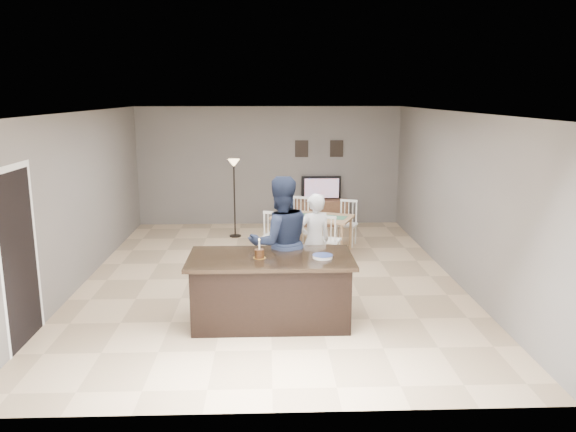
{
  "coord_description": "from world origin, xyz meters",
  "views": [
    {
      "loc": [
        -0.03,
        -8.82,
        2.97
      ],
      "look_at": [
        0.28,
        -0.3,
        1.11
      ],
      "focal_mm": 35.0,
      "sensor_mm": 36.0,
      "label": 1
    }
  ],
  "objects_px": {
    "floor_lamp": "(234,177)",
    "plate_stack": "(323,256)",
    "woman": "(314,241)",
    "dining_table": "(313,222)",
    "tv_console": "(321,213)",
    "television": "(321,188)",
    "kitchen_island": "(271,289)",
    "man": "(280,243)",
    "birthday_cake": "(259,253)"
  },
  "relations": [
    {
      "from": "tv_console",
      "to": "plate_stack",
      "type": "height_order",
      "value": "plate_stack"
    },
    {
      "from": "television",
      "to": "man",
      "type": "bearing_deg",
      "value": 78.23
    },
    {
      "from": "tv_console",
      "to": "dining_table",
      "type": "distance_m",
      "value": 2.21
    },
    {
      "from": "television",
      "to": "woman",
      "type": "bearing_deg",
      "value": 83.13
    },
    {
      "from": "kitchen_island",
      "to": "television",
      "type": "bearing_deg",
      "value": 77.99
    },
    {
      "from": "woman",
      "to": "man",
      "type": "relative_size",
      "value": 0.8
    },
    {
      "from": "birthday_cake",
      "to": "plate_stack",
      "type": "bearing_deg",
      "value": -2.16
    },
    {
      "from": "kitchen_island",
      "to": "tv_console",
      "type": "height_order",
      "value": "kitchen_island"
    },
    {
      "from": "woman",
      "to": "man",
      "type": "xyz_separation_m",
      "value": [
        -0.54,
        -0.8,
        0.19
      ]
    },
    {
      "from": "plate_stack",
      "to": "floor_lamp",
      "type": "height_order",
      "value": "floor_lamp"
    },
    {
      "from": "birthday_cake",
      "to": "television",
      "type": "bearing_deg",
      "value": 76.71
    },
    {
      "from": "kitchen_island",
      "to": "dining_table",
      "type": "xyz_separation_m",
      "value": [
        0.82,
        3.41,
        0.12
      ]
    },
    {
      "from": "television",
      "to": "dining_table",
      "type": "xyz_separation_m",
      "value": [
        -0.38,
        -2.23,
        -0.29
      ]
    },
    {
      "from": "tv_console",
      "to": "birthday_cake",
      "type": "relative_size",
      "value": 4.67
    },
    {
      "from": "television",
      "to": "birthday_cake",
      "type": "distance_m",
      "value": 5.85
    },
    {
      "from": "woman",
      "to": "birthday_cake",
      "type": "height_order",
      "value": "woman"
    },
    {
      "from": "man",
      "to": "birthday_cake",
      "type": "distance_m",
      "value": 0.67
    },
    {
      "from": "tv_console",
      "to": "woman",
      "type": "distance_m",
      "value": 4.27
    },
    {
      "from": "television",
      "to": "woman",
      "type": "relative_size",
      "value": 0.61
    },
    {
      "from": "woman",
      "to": "floor_lamp",
      "type": "bearing_deg",
      "value": -86.25
    },
    {
      "from": "man",
      "to": "birthday_cake",
      "type": "bearing_deg",
      "value": 50.67
    },
    {
      "from": "tv_console",
      "to": "floor_lamp",
      "type": "height_order",
      "value": "floor_lamp"
    },
    {
      "from": "tv_console",
      "to": "birthday_cake",
      "type": "distance_m",
      "value": 5.82
    },
    {
      "from": "floor_lamp",
      "to": "plate_stack",
      "type": "bearing_deg",
      "value": -73.34
    },
    {
      "from": "floor_lamp",
      "to": "television",
      "type": "bearing_deg",
      "value": 28.3
    },
    {
      "from": "tv_console",
      "to": "man",
      "type": "height_order",
      "value": "man"
    },
    {
      "from": "plate_stack",
      "to": "man",
      "type": "bearing_deg",
      "value": 129.81
    },
    {
      "from": "man",
      "to": "floor_lamp",
      "type": "xyz_separation_m",
      "value": [
        -0.87,
        4.05,
        0.34
      ]
    },
    {
      "from": "kitchen_island",
      "to": "birthday_cake",
      "type": "xyz_separation_m",
      "value": [
        -0.15,
        -0.06,
        0.51
      ]
    },
    {
      "from": "man",
      "to": "dining_table",
      "type": "xyz_separation_m",
      "value": [
        0.68,
        2.86,
        -0.36
      ]
    },
    {
      "from": "kitchen_island",
      "to": "floor_lamp",
      "type": "xyz_separation_m",
      "value": [
        -0.73,
        4.6,
        0.83
      ]
    },
    {
      "from": "floor_lamp",
      "to": "tv_console",
      "type": "bearing_deg",
      "value": 26.66
    },
    {
      "from": "tv_console",
      "to": "dining_table",
      "type": "relative_size",
      "value": 0.58
    },
    {
      "from": "kitchen_island",
      "to": "plate_stack",
      "type": "distance_m",
      "value": 0.82
    },
    {
      "from": "kitchen_island",
      "to": "man",
      "type": "xyz_separation_m",
      "value": [
        0.14,
        0.55,
        0.48
      ]
    },
    {
      "from": "television",
      "to": "woman",
      "type": "height_order",
      "value": "woman"
    },
    {
      "from": "woman",
      "to": "man",
      "type": "height_order",
      "value": "man"
    },
    {
      "from": "plate_stack",
      "to": "floor_lamp",
      "type": "distance_m",
      "value": 4.9
    },
    {
      "from": "television",
      "to": "kitchen_island",
      "type": "bearing_deg",
      "value": 77.99
    },
    {
      "from": "woman",
      "to": "dining_table",
      "type": "distance_m",
      "value": 2.08
    },
    {
      "from": "kitchen_island",
      "to": "television",
      "type": "relative_size",
      "value": 2.35
    },
    {
      "from": "tv_console",
      "to": "woman",
      "type": "xyz_separation_m",
      "value": [
        -0.52,
        -4.22,
        0.45
      ]
    },
    {
      "from": "television",
      "to": "plate_stack",
      "type": "xyz_separation_m",
      "value": [
        -0.53,
        -5.73,
        0.06
      ]
    },
    {
      "from": "television",
      "to": "man",
      "type": "distance_m",
      "value": 5.2
    },
    {
      "from": "birthday_cake",
      "to": "dining_table",
      "type": "relative_size",
      "value": 0.12
    },
    {
      "from": "kitchen_island",
      "to": "plate_stack",
      "type": "height_order",
      "value": "plate_stack"
    },
    {
      "from": "man",
      "to": "plate_stack",
      "type": "relative_size",
      "value": 7.12
    },
    {
      "from": "plate_stack",
      "to": "kitchen_island",
      "type": "bearing_deg",
      "value": 172.65
    },
    {
      "from": "plate_stack",
      "to": "floor_lamp",
      "type": "xyz_separation_m",
      "value": [
        -1.4,
        4.69,
        0.36
      ]
    },
    {
      "from": "kitchen_island",
      "to": "plate_stack",
      "type": "relative_size",
      "value": 8.15
    }
  ]
}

